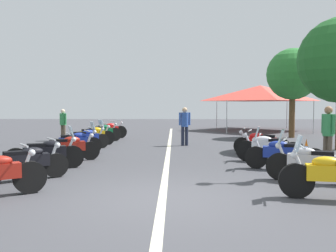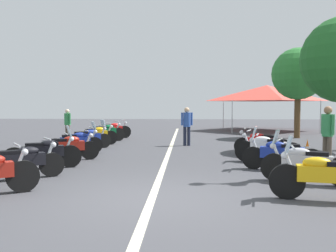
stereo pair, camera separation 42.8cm
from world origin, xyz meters
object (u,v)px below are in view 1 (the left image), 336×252
motorcycle_right_row_2 (283,153)px  motorcycle_right_row_4 (261,143)px  motorcycle_left_row_2 (46,153)px  traffic_cone_1 (306,148)px  motorcycle_right_row_3 (269,148)px  motorcycle_left_row_1 (25,162)px  motorcycle_left_row_8 (108,130)px  bystander_1 (63,122)px  motorcycle_left_row_6 (93,135)px  motorcycle_left_row_3 (67,147)px  roadside_tree_1 (293,75)px  motorcycle_left_row_4 (75,142)px  bystander_0 (185,123)px  motorcycle_left_row_5 (85,138)px  motorcycle_left_row_7 (102,132)px  event_tent (260,93)px  bystander_2 (328,130)px  motorcycle_right_row_0 (334,175)px  motorcycle_right_row_1 (311,162)px

motorcycle_right_row_2 → motorcycle_right_row_4: bearing=-76.0°
motorcycle_left_row_2 → traffic_cone_1: motorcycle_left_row_2 is taller
motorcycle_right_row_3 → traffic_cone_1: 2.12m
motorcycle_left_row_1 → traffic_cone_1: size_ratio=2.89×
motorcycle_left_row_8 → bystander_1: 2.39m
motorcycle_left_row_6 → traffic_cone_1: bearing=-50.7°
motorcycle_left_row_3 → roadside_tree_1: (8.73, -9.94, 3.03)m
motorcycle_left_row_4 → bystander_0: bystander_0 is taller
motorcycle_left_row_1 → bystander_1: bystander_1 is taller
motorcycle_left_row_2 → motorcycle_left_row_5: bearing=65.5°
motorcycle_left_row_4 → motorcycle_left_row_6: size_ratio=0.99×
motorcycle_left_row_6 → motorcycle_left_row_7: 1.65m
motorcycle_left_row_4 → roadside_tree_1: roadside_tree_1 is taller
motorcycle_right_row_4 → event_tent: 13.31m
motorcycle_left_row_2 → motorcycle_right_row_3: 6.72m
motorcycle_left_row_7 → motorcycle_right_row_3: bearing=-78.4°
motorcycle_left_row_7 → roadside_tree_1: size_ratio=0.36×
motorcycle_left_row_2 → bystander_1: 8.59m
motorcycle_left_row_8 → motorcycle_left_row_4: bearing=-119.5°
bystander_1 → bystander_2: (-7.36, -10.26, 0.11)m
event_tent → motorcycle_left_row_6: bearing=135.3°
motorcycle_left_row_1 → bystander_0: bystander_0 is taller
motorcycle_left_row_6 → roadside_tree_1: size_ratio=0.38×
motorcycle_left_row_2 → motorcycle_left_row_7: (7.76, -0.04, -0.00)m
motorcycle_left_row_1 → motorcycle_left_row_6: 7.60m
motorcycle_right_row_0 → bystander_1: bearing=-41.8°
motorcycle_right_row_0 → motorcycle_left_row_2: bearing=-14.2°
traffic_cone_1 → bystander_2: bearing=179.4°
motorcycle_left_row_5 → traffic_cone_1: motorcycle_left_row_5 is taller
motorcycle_left_row_2 → bystander_0: bearing=31.4°
motorcycle_left_row_3 → motorcycle_right_row_3: (-0.03, -6.42, 0.02)m
motorcycle_left_row_8 → bystander_1: size_ratio=1.23×
motorcycle_right_row_1 → motorcycle_right_row_2: (1.67, 0.13, -0.01)m
motorcycle_left_row_7 → event_tent: (8.16, -9.62, 2.18)m
motorcycle_left_row_7 → bystander_0: bearing=-56.6°
motorcycle_left_row_1 → motorcycle_left_row_7: motorcycle_left_row_7 is taller
motorcycle_right_row_0 → motorcycle_left_row_7: bearing=-47.9°
bystander_1 → roadside_tree_1: bearing=138.5°
motorcycle_right_row_1 → bystander_1: 13.25m
motorcycle_left_row_1 → motorcycle_right_row_4: (4.61, -6.67, 0.00)m
motorcycle_left_row_1 → motorcycle_right_row_1: size_ratio=0.90×
motorcycle_left_row_8 → motorcycle_right_row_1: bearing=-87.5°
roadside_tree_1 → motorcycle_right_row_4: bearing=154.6°
motorcycle_left_row_3 → motorcycle_right_row_2: bearing=-39.0°
motorcycle_right_row_0 → motorcycle_right_row_4: bearing=-79.9°
motorcycle_left_row_5 → event_tent: event_tent is taller
motorcycle_left_row_4 → event_tent: bearing=24.5°
motorcycle_left_row_1 → motorcycle_left_row_3: size_ratio=0.90×
motorcycle_right_row_3 → motorcycle_right_row_4: size_ratio=1.03×
motorcycle_left_row_5 → motorcycle_right_row_4: (-1.59, -6.77, -0.01)m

